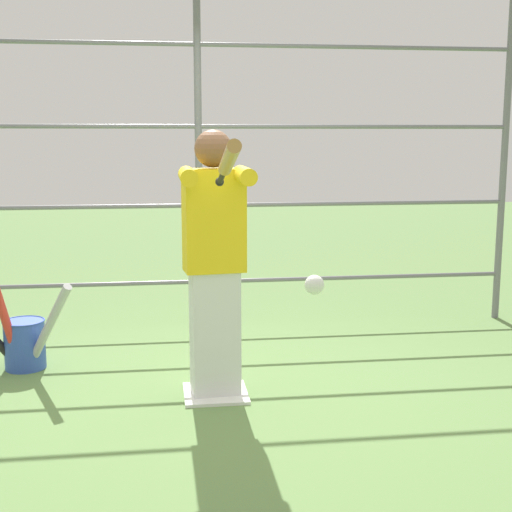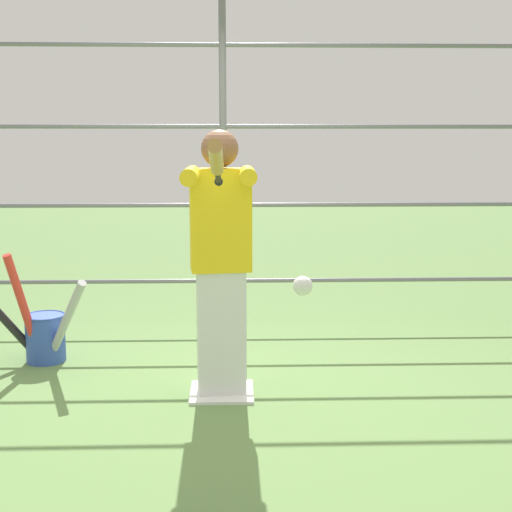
% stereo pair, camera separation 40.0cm
% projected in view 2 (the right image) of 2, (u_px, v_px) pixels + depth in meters
% --- Properties ---
extents(ground_plane, '(24.00, 24.00, 0.00)m').
position_uv_depth(ground_plane, '(222.00, 394.00, 4.55)').
color(ground_plane, '#608447').
extents(home_plate, '(0.40, 0.40, 0.02)m').
position_uv_depth(home_plate, '(222.00, 392.00, 4.55)').
color(home_plate, white).
rests_on(home_plate, ground).
extents(fence_backstop, '(5.37, 0.06, 2.75)m').
position_uv_depth(fence_backstop, '(223.00, 166.00, 5.89)').
color(fence_backstop, slate).
rests_on(fence_backstop, ground).
extents(batter, '(0.43, 0.59, 1.66)m').
position_uv_depth(batter, '(221.00, 255.00, 4.38)').
color(batter, silver).
rests_on(batter, ground).
extents(baseball_bat_swinging, '(0.07, 0.81, 0.26)m').
position_uv_depth(baseball_bat_swinging, '(217.00, 162.00, 3.39)').
color(baseball_bat_swinging, black).
extents(softball_in_flight, '(0.10, 0.10, 0.10)m').
position_uv_depth(softball_in_flight, '(303.00, 286.00, 3.43)').
color(softball_in_flight, white).
extents(bat_bucket, '(0.93, 0.55, 0.84)m').
position_uv_depth(bat_bucket, '(42.00, 332.00, 5.13)').
color(bat_bucket, '#3351B2').
rests_on(bat_bucket, ground).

